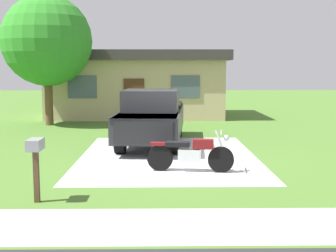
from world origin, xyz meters
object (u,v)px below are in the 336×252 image
at_px(shade_tree, 47,41).
at_px(neighbor_house, 137,83).
at_px(mailbox, 36,153).
at_px(motorcycle, 191,153).
at_px(pickup_truck, 152,117).

relative_size(shade_tree, neighbor_house, 0.61).
bearing_deg(mailbox, neighbor_house, 86.04).
xyz_separation_m(motorcycle, pickup_truck, (-1.06, 4.28, 0.48)).
bearing_deg(pickup_truck, motorcycle, -76.04).
distance_m(pickup_truck, neighbor_house, 9.22).
bearing_deg(neighbor_house, motorcycle, -81.11).
relative_size(mailbox, shade_tree, 0.21).
distance_m(shade_tree, neighbor_house, 5.81).
xyz_separation_m(mailbox, neighbor_house, (1.11, 16.00, 0.81)).
height_order(pickup_truck, shade_tree, shade_tree).
xyz_separation_m(shade_tree, neighbor_house, (3.83, 3.86, -2.04)).
bearing_deg(motorcycle, shade_tree, 121.85).
xyz_separation_m(motorcycle, mailbox, (-3.20, -2.60, 0.51)).
bearing_deg(neighbor_house, shade_tree, -134.78).
height_order(mailbox, shade_tree, shade_tree).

